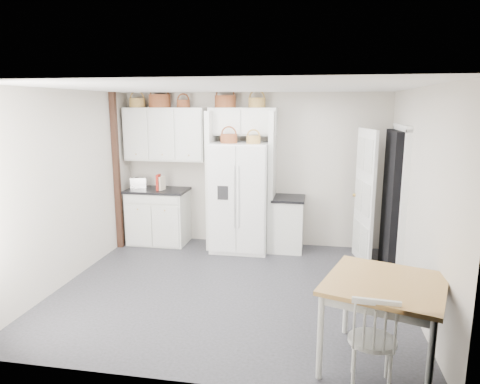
# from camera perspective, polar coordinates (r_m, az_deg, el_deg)

# --- Properties ---
(floor) EXTENTS (4.50, 4.50, 0.00)m
(floor) POSITION_cam_1_polar(r_m,az_deg,el_deg) (5.83, -1.21, -12.71)
(floor) COLOR #262628
(floor) RESTS_ON ground
(ceiling) EXTENTS (4.50, 4.50, 0.00)m
(ceiling) POSITION_cam_1_polar(r_m,az_deg,el_deg) (5.32, -1.33, 13.77)
(ceiling) COLOR white
(ceiling) RESTS_ON wall_back
(wall_back) EXTENTS (4.50, 0.00, 4.50)m
(wall_back) POSITION_cam_1_polar(r_m,az_deg,el_deg) (7.37, 1.76, 2.99)
(wall_back) COLOR beige
(wall_back) RESTS_ON floor
(wall_left) EXTENTS (0.00, 4.00, 4.00)m
(wall_left) POSITION_cam_1_polar(r_m,az_deg,el_deg) (6.26, -21.91, 0.64)
(wall_left) COLOR beige
(wall_left) RESTS_ON floor
(wall_right) EXTENTS (0.00, 4.00, 4.00)m
(wall_right) POSITION_cam_1_polar(r_m,az_deg,el_deg) (5.46, 22.57, -0.90)
(wall_right) COLOR beige
(wall_right) RESTS_ON floor
(refrigerator) EXTENTS (0.93, 0.75, 1.80)m
(refrigerator) POSITION_cam_1_polar(r_m,az_deg,el_deg) (7.08, 0.08, -0.67)
(refrigerator) COLOR white
(refrigerator) RESTS_ON floor
(base_cab_left) EXTENTS (1.00, 0.63, 0.92)m
(base_cab_left) POSITION_cam_1_polar(r_m,az_deg,el_deg) (7.66, -10.77, -3.29)
(base_cab_left) COLOR silver
(base_cab_left) RESTS_ON floor
(base_cab_right) EXTENTS (0.49, 0.59, 0.86)m
(base_cab_right) POSITION_cam_1_polar(r_m,az_deg,el_deg) (7.20, 6.43, -4.36)
(base_cab_right) COLOR silver
(base_cab_right) RESTS_ON floor
(dining_table) EXTENTS (1.27, 1.27, 0.84)m
(dining_table) POSITION_cam_1_polar(r_m,az_deg,el_deg) (4.30, 18.42, -16.41)
(dining_table) COLOR #AB6F2B
(dining_table) RESTS_ON floor
(windsor_chair) EXTENTS (0.44, 0.41, 0.84)m
(windsor_chair) POSITION_cam_1_polar(r_m,az_deg,el_deg) (4.02, 17.23, -18.38)
(windsor_chair) COLOR silver
(windsor_chair) RESTS_ON floor
(counter_left) EXTENTS (1.04, 0.67, 0.04)m
(counter_left) POSITION_cam_1_polar(r_m,az_deg,el_deg) (7.55, -10.91, 0.25)
(counter_left) COLOR black
(counter_left) RESTS_ON base_cab_left
(counter_right) EXTENTS (0.53, 0.63, 0.04)m
(counter_right) POSITION_cam_1_polar(r_m,az_deg,el_deg) (7.09, 6.51, -0.85)
(counter_right) COLOR black
(counter_right) RESTS_ON base_cab_right
(toaster) EXTENTS (0.30, 0.21, 0.19)m
(toaster) POSITION_cam_1_polar(r_m,az_deg,el_deg) (7.65, -13.32, 1.18)
(toaster) COLOR silver
(toaster) RESTS_ON counter_left
(cookbook_red) EXTENTS (0.05, 0.18, 0.27)m
(cookbook_red) POSITION_cam_1_polar(r_m,az_deg,el_deg) (7.43, -10.82, 1.28)
(cookbook_red) COLOR #A51C12
(cookbook_red) RESTS_ON counter_left
(cookbook_cream) EXTENTS (0.07, 0.16, 0.23)m
(cookbook_cream) POSITION_cam_1_polar(r_m,az_deg,el_deg) (7.41, -10.34, 1.14)
(cookbook_cream) COLOR beige
(cookbook_cream) RESTS_ON counter_left
(basket_upper_a) EXTENTS (0.28, 0.28, 0.16)m
(basket_upper_a) POSITION_cam_1_polar(r_m,az_deg,el_deg) (7.67, -13.54, 11.48)
(basket_upper_a) COLOR brown
(basket_upper_a) RESTS_ON upper_cabinet
(basket_upper_b) EXTENTS (0.37, 0.37, 0.22)m
(basket_upper_b) POSITION_cam_1_polar(r_m,az_deg,el_deg) (7.52, -10.67, 11.83)
(basket_upper_b) COLOR #592113
(basket_upper_b) RESTS_ON upper_cabinet
(basket_upper_c) EXTENTS (0.22, 0.22, 0.13)m
(basket_upper_c) POSITION_cam_1_polar(r_m,az_deg,el_deg) (7.38, -7.57, 11.59)
(basket_upper_c) COLOR #592113
(basket_upper_c) RESTS_ON upper_cabinet
(basket_bridge_a) EXTENTS (0.35, 0.35, 0.20)m
(basket_bridge_a) POSITION_cam_1_polar(r_m,az_deg,el_deg) (7.20, -1.98, 11.96)
(basket_bridge_a) COLOR #592113
(basket_bridge_a) RESTS_ON bridge_cabinet
(basket_bridge_b) EXTENTS (0.28, 0.28, 0.16)m
(basket_bridge_b) POSITION_cam_1_polar(r_m,az_deg,el_deg) (7.11, 2.27, 11.81)
(basket_bridge_b) COLOR brown
(basket_bridge_b) RESTS_ON bridge_cabinet
(basket_fridge_a) EXTENTS (0.27, 0.27, 0.14)m
(basket_fridge_a) POSITION_cam_1_polar(r_m,az_deg,el_deg) (6.87, -1.50, 7.14)
(basket_fridge_a) COLOR #592113
(basket_fridge_a) RESTS_ON refrigerator
(basket_fridge_b) EXTENTS (0.22, 0.22, 0.12)m
(basket_fridge_b) POSITION_cam_1_polar(r_m,az_deg,el_deg) (6.80, 1.80, 7.00)
(basket_fridge_b) COLOR brown
(basket_fridge_b) RESTS_ON refrigerator
(upper_cabinet) EXTENTS (1.40, 0.34, 0.90)m
(upper_cabinet) POSITION_cam_1_polar(r_m,az_deg,el_deg) (7.50, -9.91, 7.59)
(upper_cabinet) COLOR silver
(upper_cabinet) RESTS_ON wall_back
(bridge_cabinet) EXTENTS (1.12, 0.34, 0.45)m
(bridge_cabinet) POSITION_cam_1_polar(r_m,az_deg,el_deg) (7.15, 0.40, 9.38)
(bridge_cabinet) COLOR silver
(bridge_cabinet) RESTS_ON wall_back
(fridge_panel_left) EXTENTS (0.08, 0.60, 2.30)m
(fridge_panel_left) POSITION_cam_1_polar(r_m,az_deg,el_deg) (7.23, -3.78, 1.60)
(fridge_panel_left) COLOR silver
(fridge_panel_left) RESTS_ON floor
(fridge_panel_right) EXTENTS (0.08, 0.60, 2.30)m
(fridge_panel_right) POSITION_cam_1_polar(r_m,az_deg,el_deg) (7.06, 4.30, 1.35)
(fridge_panel_right) COLOR silver
(fridge_panel_right) RESTS_ON floor
(trim_post) EXTENTS (0.09, 0.09, 2.60)m
(trim_post) POSITION_cam_1_polar(r_m,az_deg,el_deg) (7.40, -16.13, 2.58)
(trim_post) COLOR black
(trim_post) RESTS_ON floor
(doorway_void) EXTENTS (0.18, 0.85, 2.05)m
(doorway_void) POSITION_cam_1_polar(r_m,az_deg,el_deg) (6.46, 19.73, -1.38)
(doorway_void) COLOR black
(doorway_void) RESTS_ON floor
(door_slab) EXTENTS (0.21, 0.79, 2.05)m
(door_slab) POSITION_cam_1_polar(r_m,az_deg,el_deg) (6.73, 16.25, -0.66)
(door_slab) COLOR white
(door_slab) RESTS_ON floor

